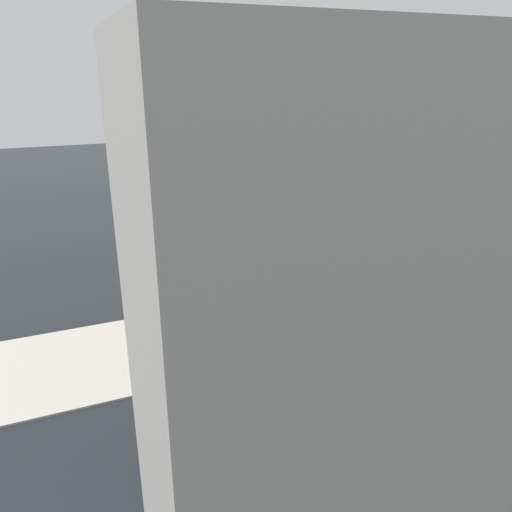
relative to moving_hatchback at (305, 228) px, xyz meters
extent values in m
plane|color=black|center=(0.74, -0.36, -1.03)|extent=(60.00, 60.00, 0.00)
cube|color=gray|center=(0.74, 3.84, -1.01)|extent=(24.00, 3.20, 0.04)
cube|color=blue|center=(0.09, 0.00, -0.23)|extent=(3.94, 1.79, 0.99)
cube|color=#1E232B|center=(-0.22, -0.01, 0.65)|extent=(2.37, 1.55, 0.77)
cylinder|color=black|center=(1.36, 0.75, -0.73)|extent=(0.61, 0.23, 0.60)
cylinder|color=black|center=(1.39, -0.68, -0.73)|extent=(0.61, 0.23, 0.60)
cylinder|color=black|center=(-1.22, 0.69, -0.73)|extent=(0.61, 0.23, 0.60)
cylinder|color=black|center=(-1.18, -0.74, -0.73)|extent=(0.61, 0.23, 0.60)
cube|color=#474C51|center=(-7.70, 1.35, -0.25)|extent=(4.42, 2.08, 0.95)
cylinder|color=black|center=(-6.23, 1.97, -0.73)|extent=(0.62, 0.27, 0.60)
cylinder|color=black|center=(-6.34, 0.50, -0.73)|extent=(0.62, 0.27, 0.60)
cylinder|color=red|center=(3.81, 2.59, -0.72)|extent=(0.22, 0.22, 0.62)
sphere|color=red|center=(3.81, 2.59, -0.35)|extent=(0.26, 0.26, 0.26)
cylinder|color=red|center=(3.65, 2.59, -0.64)|extent=(0.10, 0.09, 0.09)
cylinder|color=red|center=(3.97, 2.59, -0.64)|extent=(0.10, 0.09, 0.09)
cylinder|color=#2D2D2D|center=(3.81, 2.59, -1.00)|extent=(0.31, 0.31, 0.06)
cube|color=#B2262D|center=(4.68, 2.33, 0.10)|extent=(0.33, 0.41, 0.55)
sphere|color=tan|center=(4.68, 2.33, 0.48)|extent=(0.22, 0.22, 0.22)
cylinder|color=#1E1E2D|center=(4.66, 2.25, -0.60)|extent=(0.13, 0.13, 0.85)
cylinder|color=#1E1E2D|center=(4.71, 2.42, -0.60)|extent=(0.13, 0.13, 0.85)
cylinder|color=#B2262D|center=(4.62, 2.10, 0.10)|extent=(0.09, 0.09, 0.50)
cylinder|color=#B2262D|center=(4.75, 2.56, 0.10)|extent=(0.09, 0.09, 0.50)
cylinder|color=#B7BABF|center=(-1.00, 5.42, -0.50)|extent=(0.04, 0.04, 1.05)
cylinder|color=#B7BABF|center=(2.19, 5.42, -0.50)|extent=(0.04, 0.04, 1.05)
cylinder|color=#B7BABF|center=(5.39, 5.42, -0.50)|extent=(0.04, 0.04, 1.05)
cylinder|color=#B7BABF|center=(0.60, 5.42, -0.03)|extent=(9.59, 0.04, 0.04)
cylinder|color=#B7BABF|center=(0.60, 5.42, -0.45)|extent=(9.59, 0.04, 0.04)
cylinder|color=#4C4C51|center=(5.02, 3.39, 0.17)|extent=(0.07, 0.07, 2.40)
cube|color=black|center=(5.02, 3.39, 1.12)|extent=(0.04, 0.44, 0.44)
cylinder|color=black|center=(0.56, 0.46, -1.02)|extent=(3.58, 3.58, 0.01)
camera|label=1|loc=(7.38, 13.74, 4.90)|focal=35.00mm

